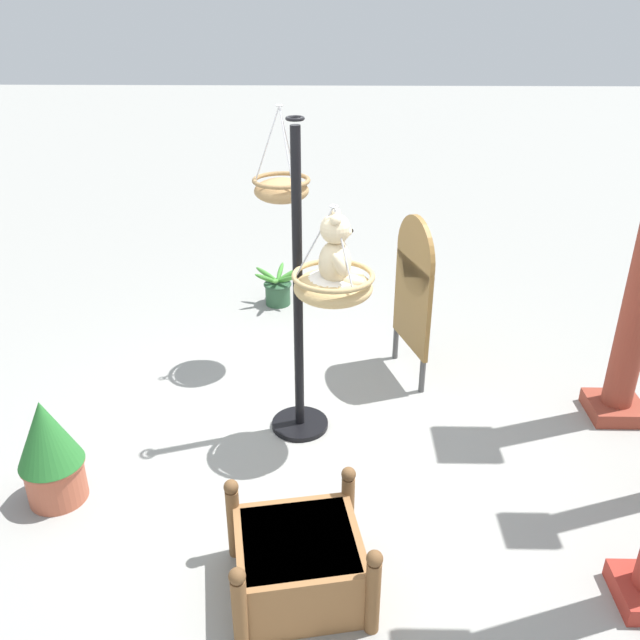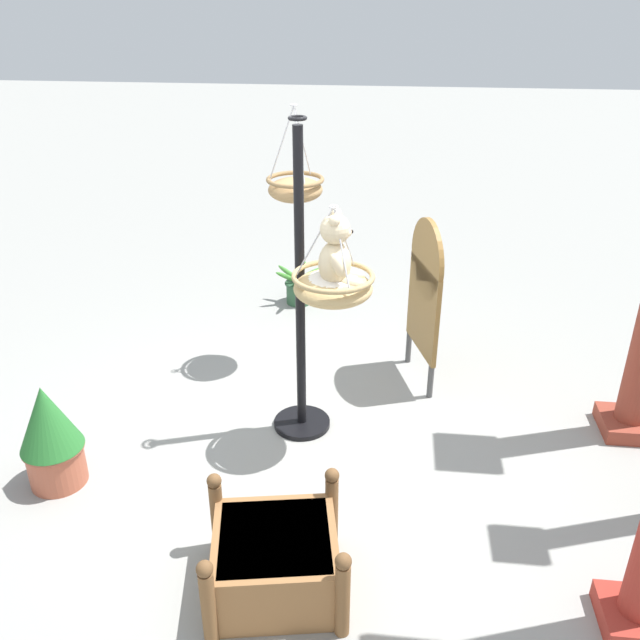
{
  "view_description": "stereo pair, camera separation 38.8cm",
  "coord_description": "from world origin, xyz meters",
  "px_view_note": "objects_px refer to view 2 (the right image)",
  "views": [
    {
      "loc": [
        4.17,
        0.14,
        3.11
      ],
      "look_at": [
        -0.0,
        0.06,
        1.01
      ],
      "focal_mm": 37.53,
      "sensor_mm": 36.0,
      "label": 1
    },
    {
      "loc": [
        4.14,
        0.53,
        3.11
      ],
      "look_at": [
        -0.0,
        0.06,
        1.01
      ],
      "focal_mm": 37.53,
      "sensor_mm": 36.0,
      "label": 2
    }
  ],
  "objects_px": {
    "hanging_basket_left_high": "(295,188)",
    "wooden_planter_box": "(275,559)",
    "display_pole_central": "(301,344)",
    "hanging_basket_with_teddy": "(333,286)",
    "teddy_bear": "(337,255)",
    "potted_plant_tall_leafy": "(50,435)",
    "display_sign_board": "(425,289)",
    "potted_plant_bushy_green": "(299,288)"
  },
  "relations": [
    {
      "from": "teddy_bear",
      "to": "display_pole_central",
      "type": "bearing_deg",
      "value": -118.68
    },
    {
      "from": "display_sign_board",
      "to": "teddy_bear",
      "type": "bearing_deg",
      "value": -34.06
    },
    {
      "from": "hanging_basket_with_teddy",
      "to": "wooden_planter_box",
      "type": "relative_size",
      "value": 0.76
    },
    {
      "from": "teddy_bear",
      "to": "potted_plant_tall_leafy",
      "type": "height_order",
      "value": "teddy_bear"
    },
    {
      "from": "hanging_basket_left_high",
      "to": "potted_plant_tall_leafy",
      "type": "xyz_separation_m",
      "value": [
        1.89,
        -1.41,
        -1.22
      ]
    },
    {
      "from": "hanging_basket_with_teddy",
      "to": "display_sign_board",
      "type": "relative_size",
      "value": 0.46
    },
    {
      "from": "teddy_bear",
      "to": "display_sign_board",
      "type": "xyz_separation_m",
      "value": [
        -0.96,
        0.65,
        -0.64
      ]
    },
    {
      "from": "hanging_basket_with_teddy",
      "to": "wooden_planter_box",
      "type": "xyz_separation_m",
      "value": [
        1.43,
        -0.18,
        -1.06
      ]
    },
    {
      "from": "hanging_basket_with_teddy",
      "to": "display_sign_board",
      "type": "distance_m",
      "value": 1.24
    },
    {
      "from": "hanging_basket_with_teddy",
      "to": "hanging_basket_left_high",
      "type": "relative_size",
      "value": 0.87
    },
    {
      "from": "display_sign_board",
      "to": "potted_plant_tall_leafy",
      "type": "bearing_deg",
      "value": -56.59
    },
    {
      "from": "hanging_basket_with_teddy",
      "to": "potted_plant_bushy_green",
      "type": "xyz_separation_m",
      "value": [
        -2.4,
        -0.59,
        -1.11
      ]
    },
    {
      "from": "potted_plant_tall_leafy",
      "to": "potted_plant_bushy_green",
      "type": "relative_size",
      "value": 1.41
    },
    {
      "from": "display_pole_central",
      "to": "potted_plant_bushy_green",
      "type": "bearing_deg",
      "value": -171.34
    },
    {
      "from": "display_pole_central",
      "to": "display_sign_board",
      "type": "distance_m",
      "value": 1.24
    },
    {
      "from": "display_pole_central",
      "to": "wooden_planter_box",
      "type": "height_order",
      "value": "display_pole_central"
    },
    {
      "from": "potted_plant_tall_leafy",
      "to": "potted_plant_bushy_green",
      "type": "distance_m",
      "value": 3.35
    },
    {
      "from": "potted_plant_tall_leafy",
      "to": "teddy_bear",
      "type": "bearing_deg",
      "value": 110.55
    },
    {
      "from": "display_pole_central",
      "to": "hanging_basket_left_high",
      "type": "height_order",
      "value": "display_pole_central"
    },
    {
      "from": "display_pole_central",
      "to": "teddy_bear",
      "type": "relative_size",
      "value": 4.57
    },
    {
      "from": "potted_plant_tall_leafy",
      "to": "potted_plant_bushy_green",
      "type": "bearing_deg",
      "value": 158.03
    },
    {
      "from": "potted_plant_tall_leafy",
      "to": "display_sign_board",
      "type": "bearing_deg",
      "value": 123.41
    },
    {
      "from": "hanging_basket_left_high",
      "to": "wooden_planter_box",
      "type": "bearing_deg",
      "value": 5.4
    },
    {
      "from": "hanging_basket_left_high",
      "to": "hanging_basket_with_teddy",
      "type": "bearing_deg",
      "value": 19.78
    },
    {
      "from": "display_pole_central",
      "to": "hanging_basket_with_teddy",
      "type": "distance_m",
      "value": 0.62
    },
    {
      "from": "teddy_bear",
      "to": "display_sign_board",
      "type": "bearing_deg",
      "value": 145.94
    },
    {
      "from": "display_pole_central",
      "to": "potted_plant_bushy_green",
      "type": "distance_m",
      "value": 2.34
    },
    {
      "from": "potted_plant_tall_leafy",
      "to": "display_pole_central",
      "type": "bearing_deg",
      "value": 118.08
    },
    {
      "from": "hanging_basket_left_high",
      "to": "display_sign_board",
      "type": "distance_m",
      "value": 1.35
    },
    {
      "from": "wooden_planter_box",
      "to": "potted_plant_tall_leafy",
      "type": "bearing_deg",
      "value": -113.86
    },
    {
      "from": "hanging_basket_left_high",
      "to": "wooden_planter_box",
      "type": "distance_m",
      "value": 2.99
    },
    {
      "from": "potted_plant_tall_leafy",
      "to": "potted_plant_bushy_green",
      "type": "xyz_separation_m",
      "value": [
        -3.1,
        1.25,
        -0.22
      ]
    },
    {
      "from": "potted_plant_bushy_green",
      "to": "teddy_bear",
      "type": "bearing_deg",
      "value": 14.41
    },
    {
      "from": "display_pole_central",
      "to": "hanging_basket_left_high",
      "type": "relative_size",
      "value": 3.05
    },
    {
      "from": "teddy_bear",
      "to": "hanging_basket_left_high",
      "type": "distance_m",
      "value": 1.28
    },
    {
      "from": "teddy_bear",
      "to": "potted_plant_bushy_green",
      "type": "bearing_deg",
      "value": -165.59
    },
    {
      "from": "display_sign_board",
      "to": "display_pole_central",
      "type": "bearing_deg",
      "value": -48.74
    },
    {
      "from": "potted_plant_tall_leafy",
      "to": "display_sign_board",
      "type": "distance_m",
      "value": 3.05
    },
    {
      "from": "potted_plant_bushy_green",
      "to": "display_sign_board",
      "type": "relative_size",
      "value": 0.37
    },
    {
      "from": "display_pole_central",
      "to": "potted_plant_tall_leafy",
      "type": "distance_m",
      "value": 1.83
    },
    {
      "from": "teddy_bear",
      "to": "hanging_basket_left_high",
      "type": "bearing_deg",
      "value": -159.2
    },
    {
      "from": "hanging_basket_with_teddy",
      "to": "wooden_planter_box",
      "type": "bearing_deg",
      "value": -7.18
    }
  ]
}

